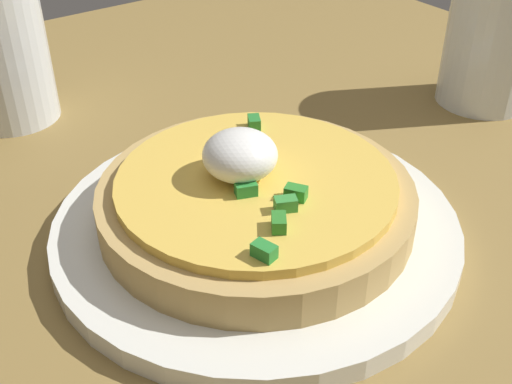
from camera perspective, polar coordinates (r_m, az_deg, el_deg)
dining_table at (r=49.35cm, az=5.53°, el=-0.19°), size 90.01×74.51×3.20cm
plate at (r=42.03cm, az=0.00°, el=-3.06°), size 26.12×26.12×1.43cm
pizza at (r=40.63cm, az=-0.07°, el=-0.40°), size 19.98×19.98×6.07cm
cup_near at (r=58.10cm, az=-21.51°, el=11.01°), size 7.59×7.59×12.31cm
cup_far at (r=60.68cm, az=20.15°, el=12.36°), size 8.01×8.01×12.69cm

